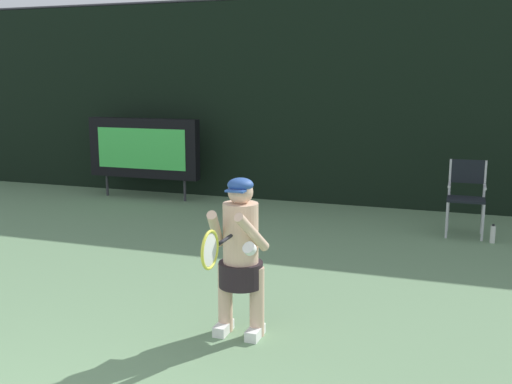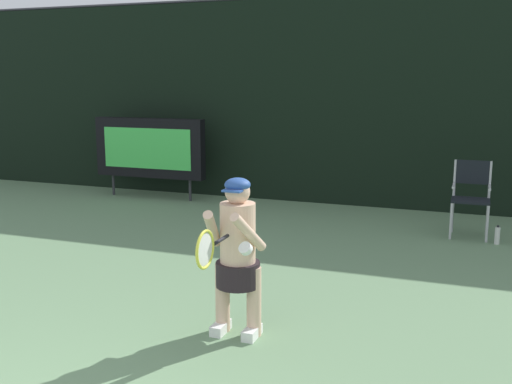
{
  "view_description": "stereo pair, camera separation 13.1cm",
  "coord_description": "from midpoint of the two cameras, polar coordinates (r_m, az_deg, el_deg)",
  "views": [
    {
      "loc": [
        2.49,
        -2.04,
        2.25
      ],
      "look_at": [
        0.42,
        3.9,
        1.05
      ],
      "focal_mm": 42.37,
      "sensor_mm": 36.0,
      "label": 1
    },
    {
      "loc": [
        2.61,
        -2.0,
        2.25
      ],
      "look_at": [
        0.42,
        3.9,
        1.05
      ],
      "focal_mm": 42.37,
      "sensor_mm": 36.0,
      "label": 2
    }
  ],
  "objects": [
    {
      "name": "backdrop_screen",
      "position": [
        10.84,
        6.86,
        8.41
      ],
      "size": [
        18.0,
        0.12,
        3.66
      ],
      "color": "black",
      "rests_on": "ground"
    },
    {
      "name": "umpire_chair",
      "position": [
        9.12,
        20.03,
        -0.16
      ],
      "size": [
        0.52,
        0.44,
        1.08
      ],
      "color": "#B7B7BC",
      "rests_on": "ground"
    },
    {
      "name": "tennis_player",
      "position": [
        5.28,
        -1.06,
        -5.71
      ],
      "size": [
        0.52,
        0.59,
        1.41
      ],
      "color": "white",
      "rests_on": "ground"
    },
    {
      "name": "tennis_racket",
      "position": [
        4.7,
        -3.92,
        -5.37
      ],
      "size": [
        0.03,
        0.6,
        0.31
      ],
      "rotation": [
        0.0,
        0.0,
        0.15
      ],
      "color": "black"
    },
    {
      "name": "water_bottle",
      "position": [
        8.91,
        22.21,
        -3.82
      ],
      "size": [
        0.07,
        0.07,
        0.27
      ],
      "color": "silver",
      "rests_on": "ground"
    },
    {
      "name": "scoreboard",
      "position": [
        11.44,
        -9.7,
        4.11
      ],
      "size": [
        2.2,
        0.21,
        1.5
      ],
      "color": "black",
      "rests_on": "ground"
    }
  ]
}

